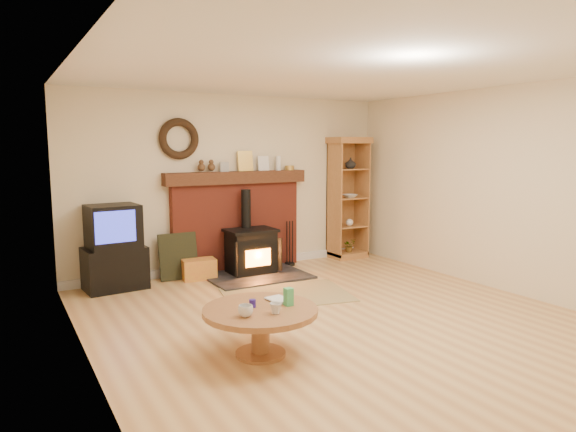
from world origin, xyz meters
TOP-DOWN VIEW (x-y plane):
  - ground at (0.00, 0.00)m, footprint 5.50×5.50m
  - room_shell at (-0.02, 0.09)m, footprint 5.02×5.52m
  - chimney_breast at (0.00, 2.67)m, footprint 2.20×0.22m
  - wood_stove at (0.05, 2.27)m, footprint 1.40×1.00m
  - area_rug at (-0.03, 1.12)m, footprint 1.73×1.37m
  - tv_unit at (-1.83, 2.47)m, footprint 0.79×0.59m
  - curio_cabinet at (1.95, 2.55)m, footprint 0.64×0.46m
  - firelog_box at (-0.71, 2.40)m, footprint 0.49×0.34m
  - leaning_painting at (-0.95, 2.55)m, footprint 0.54×0.14m
  - fire_tools at (0.82, 2.50)m, footprint 0.16×0.16m
  - coffee_table at (-1.15, -0.40)m, footprint 1.02×1.02m

SIDE VIEW (x-z plane):
  - ground at x=0.00m, z-range 0.00..0.00m
  - area_rug at x=-0.03m, z-range 0.00..0.01m
  - fire_tools at x=0.82m, z-range -0.22..0.48m
  - firelog_box at x=-0.71m, z-range 0.00..0.29m
  - wood_stove at x=0.05m, z-range -0.29..0.93m
  - leaning_painting at x=-0.95m, z-range 0.00..0.65m
  - coffee_table at x=-1.15m, z-range 0.06..0.65m
  - tv_unit at x=-1.83m, z-range -0.02..1.08m
  - chimney_breast at x=0.00m, z-range -0.09..1.69m
  - curio_cabinet at x=1.95m, z-range 0.00..2.00m
  - room_shell at x=-0.02m, z-range 0.41..3.02m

